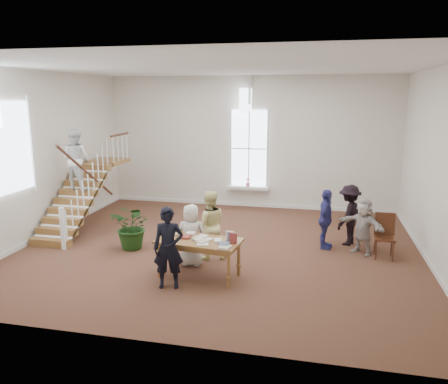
% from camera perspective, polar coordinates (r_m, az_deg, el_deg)
% --- Properties ---
extents(ground, '(10.00, 10.00, 0.00)m').
position_cam_1_polar(ground, '(11.31, -0.50, -7.33)').
color(ground, '#44291A').
rests_on(ground, ground).
extents(room_shell, '(10.49, 10.00, 10.00)m').
position_cam_1_polar(room_shell, '(15.34, 3.18, -0.47)').
color(room_shell, silver).
rests_on(room_shell, ground).
extents(staircase, '(1.10, 4.10, 2.92)m').
position_cam_1_polar(staircase, '(13.18, -18.48, 2.17)').
color(staircase, brown).
rests_on(staircase, ground).
extents(library_table, '(1.87, 1.10, 0.89)m').
position_cam_1_polar(library_table, '(9.38, -3.26, -6.76)').
color(library_table, brown).
rests_on(library_table, ground).
extents(police_officer, '(0.69, 0.52, 1.68)m').
position_cam_1_polar(police_officer, '(8.90, -7.27, -7.27)').
color(police_officer, black).
rests_on(police_officer, ground).
extents(elderly_woman, '(0.70, 0.46, 1.44)m').
position_cam_1_polar(elderly_woman, '(10.03, -4.31, -5.63)').
color(elderly_woman, beige).
rests_on(elderly_woman, ground).
extents(person_yellow, '(0.97, 0.86, 1.66)m').
position_cam_1_polar(person_yellow, '(10.38, -1.93, -4.35)').
color(person_yellow, '#EEE295').
rests_on(person_yellow, ground).
extents(woman_cluster_a, '(0.51, 0.95, 1.54)m').
position_cam_1_polar(woman_cluster_a, '(11.37, 13.12, -3.48)').
color(woman_cluster_a, navy).
rests_on(woman_cluster_a, ground).
extents(woman_cluster_b, '(1.00, 1.18, 1.59)m').
position_cam_1_polar(woman_cluster_b, '(11.83, 16.02, -2.90)').
color(woman_cluster_b, black).
rests_on(woman_cluster_b, ground).
extents(woman_cluster_c, '(1.26, 1.16, 1.41)m').
position_cam_1_polar(woman_cluster_c, '(11.25, 17.70, -4.28)').
color(woman_cluster_c, '#B5ABA3').
rests_on(woman_cluster_c, ground).
extents(floor_plant, '(1.21, 1.10, 1.18)m').
position_cam_1_polar(floor_plant, '(11.34, -11.77, -4.42)').
color(floor_plant, '#173811').
rests_on(floor_plant, ground).
extents(side_chair, '(0.49, 0.49, 1.08)m').
position_cam_1_polar(side_chair, '(11.22, 20.25, -5.01)').
color(side_chair, '#3A190F').
rests_on(side_chair, ground).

